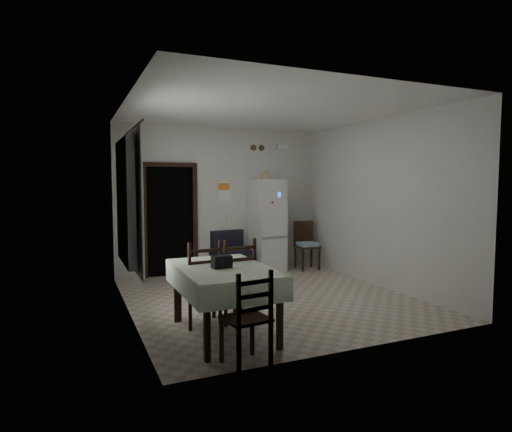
{
  "coord_description": "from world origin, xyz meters",
  "views": [
    {
      "loc": [
        -2.8,
        -5.94,
        1.8
      ],
      "look_at": [
        0.0,
        0.5,
        1.25
      ],
      "focal_mm": 30.0,
      "sensor_mm": 36.0,
      "label": 1
    }
  ],
  "objects": [
    {
      "name": "ground",
      "position": [
        0.0,
        0.0,
        0.0
      ],
      "size": [
        4.5,
        4.5,
        0.0
      ],
      "primitive_type": "plane",
      "color": "#C1B29E",
      "rests_on": "ground"
    },
    {
      "name": "ceiling",
      "position": [
        0.0,
        0.0,
        2.9
      ],
      "size": [
        4.2,
        4.5,
        0.02
      ],
      "primitive_type": null,
      "color": "white",
      "rests_on": "ground"
    },
    {
      "name": "wall_back",
      "position": [
        0.0,
        2.25,
        1.45
      ],
      "size": [
        4.2,
        0.02,
        2.9
      ],
      "primitive_type": null,
      "color": "silver",
      "rests_on": "ground"
    },
    {
      "name": "wall_front",
      "position": [
        0.0,
        -2.25,
        1.45
      ],
      "size": [
        4.2,
        0.02,
        2.9
      ],
      "primitive_type": null,
      "color": "silver",
      "rests_on": "ground"
    },
    {
      "name": "wall_left",
      "position": [
        -2.1,
        0.0,
        1.45
      ],
      "size": [
        0.02,
        4.5,
        2.9
      ],
      "primitive_type": null,
      "color": "silver",
      "rests_on": "ground"
    },
    {
      "name": "wall_right",
      "position": [
        2.1,
        0.0,
        1.45
      ],
      "size": [
        0.02,
        4.5,
        2.9
      ],
      "primitive_type": null,
      "color": "silver",
      "rests_on": "ground"
    },
    {
      "name": "doorway",
      "position": [
        -1.05,
        2.45,
        1.06
      ],
      "size": [
        1.06,
        0.52,
        2.22
      ],
      "color": "black",
      "rests_on": "ground"
    },
    {
      "name": "window_recess",
      "position": [
        -2.15,
        -0.2,
        1.55
      ],
      "size": [
        0.1,
        1.2,
        1.6
      ],
      "primitive_type": "cube",
      "color": "silver",
      "rests_on": "ground"
    },
    {
      "name": "curtain",
      "position": [
        -2.04,
        -0.2,
        1.55
      ],
      "size": [
        0.02,
        1.45,
        1.85
      ],
      "primitive_type": "cube",
      "color": "silver",
      "rests_on": "ground"
    },
    {
      "name": "curtain_rod",
      "position": [
        -2.03,
        -0.2,
        2.5
      ],
      "size": [
        0.02,
        1.6,
        0.02
      ],
      "primitive_type": "cylinder",
      "rotation": [
        1.57,
        0.0,
        0.0
      ],
      "color": "black",
      "rests_on": "ground"
    },
    {
      "name": "calendar",
      "position": [
        0.05,
        2.24,
        1.62
      ],
      "size": [
        0.28,
        0.02,
        0.4
      ],
      "primitive_type": "cube",
      "color": "white",
      "rests_on": "ground"
    },
    {
      "name": "calendar_image",
      "position": [
        0.05,
        2.23,
        1.72
      ],
      "size": [
        0.24,
        0.01,
        0.14
      ],
      "primitive_type": "cube",
      "color": "orange",
      "rests_on": "ground"
    },
    {
      "name": "light_switch",
      "position": [
        0.15,
        2.24,
        1.1
      ],
      "size": [
        0.08,
        0.02,
        0.12
      ],
      "primitive_type": "cube",
      "color": "beige",
      "rests_on": "ground"
    },
    {
      "name": "vent_left",
      "position": [
        0.7,
        2.23,
        2.52
      ],
      "size": [
        0.12,
        0.03,
        0.12
      ],
      "primitive_type": "cylinder",
      "rotation": [
        1.57,
        0.0,
        0.0
      ],
      "color": "#523C20",
      "rests_on": "ground"
    },
    {
      "name": "vent_right",
      "position": [
        0.88,
        2.23,
        2.52
      ],
      "size": [
        0.12,
        0.03,
        0.12
      ],
      "primitive_type": "cylinder",
      "rotation": [
        1.57,
        0.0,
        0.0
      ],
      "color": "#523C20",
      "rests_on": "ground"
    },
    {
      "name": "emergency_light",
      "position": [
        1.35,
        2.21,
        2.55
      ],
      "size": [
        0.25,
        0.07,
        0.09
      ],
      "primitive_type": "cube",
      "color": "white",
      "rests_on": "ground"
    },
    {
      "name": "fridge",
      "position": [
        0.88,
        1.93,
        0.93
      ],
      "size": [
        0.64,
        0.64,
        1.87
      ],
      "primitive_type": null,
      "rotation": [
        0.0,
        0.0,
        0.06
      ],
      "color": "silver",
      "rests_on": "ground"
    },
    {
      "name": "tan_cone",
      "position": [
        0.81,
        1.89,
        1.96
      ],
      "size": [
        0.26,
        0.26,
        0.2
      ],
      "primitive_type": "cone",
      "rotation": [
        0.0,
        0.0,
        0.1
      ],
      "color": "tan",
      "rests_on": "fridge"
    },
    {
      "name": "navy_seat",
      "position": [
        0.09,
        1.93,
        0.42
      ],
      "size": [
        0.77,
        0.75,
        0.84
      ],
      "primitive_type": null,
      "rotation": [
        0.0,
        0.0,
        0.13
      ],
      "color": "black",
      "rests_on": "ground"
    },
    {
      "name": "corner_chair",
      "position": [
        1.69,
        1.7,
        0.5
      ],
      "size": [
        0.47,
        0.47,
        0.99
      ],
      "primitive_type": null,
      "rotation": [
        0.0,
        0.0,
        -0.08
      ],
      "color": "black",
      "rests_on": "ground"
    },
    {
      "name": "dining_table",
      "position": [
        -1.18,
        -1.25,
        0.41
      ],
      "size": [
        1.03,
        1.56,
        0.81
      ],
      "primitive_type": null,
      "rotation": [
        0.0,
        0.0,
        -0.0
      ],
      "color": "#B4C7AB",
      "rests_on": "ground"
    },
    {
      "name": "black_bag",
      "position": [
        -1.22,
        -1.3,
        0.88
      ],
      "size": [
        0.23,
        0.15,
        0.14
      ],
      "primitive_type": "cube",
      "rotation": [
        0.0,
        0.0,
        0.09
      ],
      "color": "black",
      "rests_on": "dining_table"
    },
    {
      "name": "dining_chair_far_left",
      "position": [
        -1.33,
        -0.76,
        0.54
      ],
      "size": [
        0.5,
        0.5,
        1.08
      ],
      "primitive_type": null,
      "rotation": [
        0.0,
        0.0,
        3.22
      ],
      "color": "black",
      "rests_on": "ground"
    },
    {
      "name": "dining_chair_far_right",
      "position": [
        -0.88,
        -0.79,
        0.55
      ],
      "size": [
        0.5,
        0.5,
        1.09
      ],
      "primitive_type": null,
      "rotation": [
        0.0,
        0.0,
        3.2
      ],
      "color": "black",
      "rests_on": "ground"
    },
    {
      "name": "dining_chair_near_head",
      "position": [
        -1.26,
        -2.15,
        0.48
      ],
      "size": [
        0.47,
        0.47,
        0.97
      ],
      "primitive_type": null,
      "rotation": [
        0.0,
        0.0,
        3.28
      ],
      "color": "black",
      "rests_on": "ground"
    }
  ]
}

